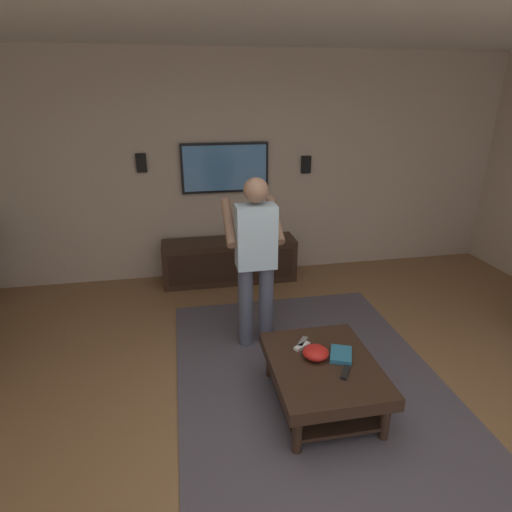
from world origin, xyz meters
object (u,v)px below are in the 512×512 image
Objects in this scene: person_standing at (256,254)px; vase_round at (249,230)px; remote_black at (345,373)px; book at (341,355)px; tv at (225,168)px; wall_speaker_left at (306,165)px; remote_grey at (303,342)px; wall_speaker_right at (141,163)px; media_console at (230,261)px; remote_white at (302,346)px; bowl at (316,353)px; coffee_table at (323,373)px.

person_standing is 7.45× the size of vase_round.
vase_round is (2.68, 0.24, 0.25)m from remote_black.
remote_black is 0.21m from book.
person_standing is (-1.75, -0.06, -0.50)m from tv.
person_standing reaches higher than vase_round.
tv is 0.84m from vase_round.
remote_grey is at bearing 163.32° from wall_speaker_left.
person_standing is 7.45× the size of wall_speaker_right.
media_console is 11.33× the size of remote_white.
wall_speaker_right reaches higher than remote_grey.
coffee_table is at bearing -147.98° from bowl.
book is 1.00× the size of wall_speaker_left.
book reaches higher than coffee_table.
bowl is at bearing 8.55° from media_console.
wall_speaker_right reaches higher than remote_black.
person_standing is 1.18m from book.
tv is 2.85m from bowl.
tv is (0.24, -0.00, 1.16)m from media_console.
remote_grey is (0.44, 0.19, 0.00)m from remote_black.
book is at bearing -74.41° from coffee_table.
vase_round is at bearing -142.13° from remote_black.
remote_white and remote_grey have the same top height.
media_console is at bearing -135.44° from remote_grey.
wall_speaker_right is at bearing -104.12° from media_console.
tv reaches higher than remote_black.
remote_black is at bearing 90.92° from remote_white.
book is at bearing 12.95° from media_console.
media_console is 7.73× the size of wall_speaker_left.
person_standing is 8.10× the size of bowl.
tv is 4.98× the size of wall_speaker_right.
book is (-0.17, -0.26, 0.01)m from remote_white.
bowl is 0.92× the size of vase_round.
media_console is at bearing -110.50° from remote_white.
wall_speaker_left is (2.73, -0.65, 1.14)m from coffee_table.
tv is 1.82m from person_standing.
person_standing reaches higher than remote_grey.
remote_grey is at bearing -160.05° from person_standing.
media_console is 7.73× the size of book.
wall_speaker_left reaches higher than coffee_table.
remote_grey is (0.06, -0.02, 0.00)m from remote_white.
remote_black is (-0.38, -0.21, 0.00)m from remote_white.
media_console is (2.48, 0.41, -0.02)m from coffee_table.
person_standing is at bearing -123.38° from remote_grey.
vase_round is at bearing 105.27° from wall_speaker_left.
bowl is 3.18m from wall_speaker_right.
tv is at bearing -145.42° from book.
book is (0.21, -0.05, 0.01)m from remote_black.
tv reaches higher than bowl.
bowl is at bearing -177.78° from vase_round.
remote_white is 2.82m from wall_speaker_left.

